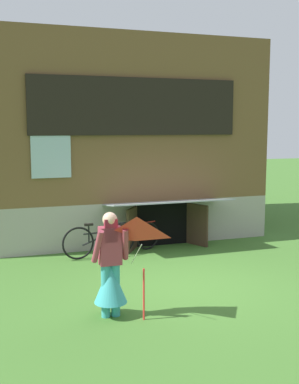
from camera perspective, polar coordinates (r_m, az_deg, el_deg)
name	(u,v)px	position (r m, az deg, el deg)	size (l,w,h in m)	color
ground_plane	(184,284)	(9.39, 4.04, -10.74)	(60.00, 60.00, 0.00)	#3D6B28
log_house	(110,139)	(14.19, -4.66, 6.26)	(7.30, 6.23, 5.22)	#9E998E
person	(110,273)	(7.66, -4.63, -9.52)	(0.61, 0.53, 1.67)	teal
kite	(137,242)	(7.10, -1.49, -5.91)	(0.93, 0.93, 1.57)	red
bicycle_red	(132,238)	(11.48, -2.05, -5.43)	(1.53, 0.58, 0.73)	black
bicycle_black	(99,240)	(11.16, -5.93, -5.69)	(1.76, 0.25, 0.80)	black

